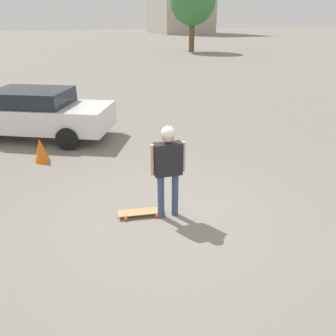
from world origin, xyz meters
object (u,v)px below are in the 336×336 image
Objects in this scene: car_parked_near at (31,113)px; traffic_cone at (41,150)px; person at (168,162)px; skateboard at (141,212)px.

car_parked_near is 2.13m from traffic_cone.
person is 5.98m from car_parked_near.
person is at bearing 140.44° from car_parked_near.
person is 0.34× the size of car_parked_near.
car_parked_near is at bearing 3.19° from traffic_cone.
car_parked_near is 8.13× the size of traffic_cone.
person reaches higher than traffic_cone.
traffic_cone is at bearing -53.19° from skateboard.
traffic_cone is at bearing 125.90° from person.
person is 2.80× the size of traffic_cone.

